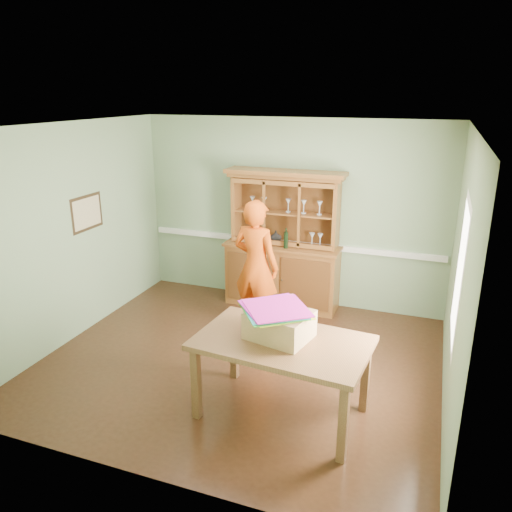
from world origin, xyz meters
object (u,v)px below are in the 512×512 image
at_px(dining_table, 282,349).
at_px(person, 256,266).
at_px(china_hutch, 283,259).
at_px(cardboard_box, 279,324).

bearing_deg(dining_table, person, 122.55).
xyz_separation_m(china_hutch, person, (-0.10, -0.87, 0.17)).
relative_size(china_hutch, cardboard_box, 3.52).
bearing_deg(dining_table, cardboard_box, 137.40).
bearing_deg(china_hutch, dining_table, -73.02).
bearing_deg(person, cardboard_box, 127.96).
bearing_deg(china_hutch, person, -96.70).
relative_size(cardboard_box, person, 0.32).
bearing_deg(cardboard_box, person, 117.04).
height_order(china_hutch, dining_table, china_hutch).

